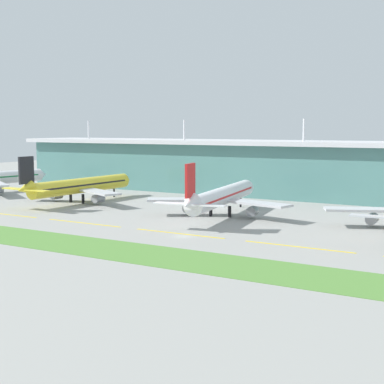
# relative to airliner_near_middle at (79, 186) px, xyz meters

# --- Properties ---
(ground_plane) EXTENTS (600.00, 600.00, 0.00)m
(ground_plane) POSITION_rel_airliner_near_middle_xyz_m (70.47, -38.59, -6.45)
(ground_plane) COLOR gray
(terminal_building) EXTENTS (288.00, 34.00, 32.32)m
(terminal_building) POSITION_rel_airliner_near_middle_xyz_m (70.47, 59.68, 5.42)
(terminal_building) COLOR slate
(terminal_building) RESTS_ON ground
(airliner_near_middle) EXTENTS (48.78, 61.39, 18.90)m
(airliner_near_middle) POSITION_rel_airliner_near_middle_xyz_m (0.00, 0.00, 0.00)
(airliner_near_middle) COLOR yellow
(airliner_near_middle) RESTS_ON ground
(airliner_center) EXTENTS (48.10, 66.29, 18.90)m
(airliner_center) POSITION_rel_airliner_near_middle_xyz_m (62.88, -1.93, 0.01)
(airliner_center) COLOR white
(airliner_center) RESTS_ON ground
(taxiway_stripe_west) EXTENTS (28.00, 0.70, 0.04)m
(taxiway_stripe_west) POSITION_rel_airliner_near_middle_xyz_m (-0.53, -35.54, -6.43)
(taxiway_stripe_west) COLOR yellow
(taxiway_stripe_west) RESTS_ON ground
(taxiway_stripe_mid_west) EXTENTS (28.00, 0.70, 0.04)m
(taxiway_stripe_mid_west) POSITION_rel_airliner_near_middle_xyz_m (33.47, -35.54, -6.43)
(taxiway_stripe_mid_west) COLOR yellow
(taxiway_stripe_mid_west) RESTS_ON ground
(taxiway_stripe_centre) EXTENTS (28.00, 0.70, 0.04)m
(taxiway_stripe_centre) POSITION_rel_airliner_near_middle_xyz_m (67.47, -35.54, -6.43)
(taxiway_stripe_centre) COLOR yellow
(taxiway_stripe_centre) RESTS_ON ground
(taxiway_stripe_mid_east) EXTENTS (28.00, 0.70, 0.04)m
(taxiway_stripe_mid_east) POSITION_rel_airliner_near_middle_xyz_m (101.47, -35.54, -6.43)
(taxiway_stripe_mid_east) COLOR yellow
(taxiway_stripe_mid_east) RESTS_ON ground
(grass_verge) EXTENTS (300.00, 18.00, 0.10)m
(grass_verge) POSITION_rel_airliner_near_middle_xyz_m (70.47, -61.03, -6.40)
(grass_verge) COLOR #518438
(grass_verge) RESTS_ON ground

